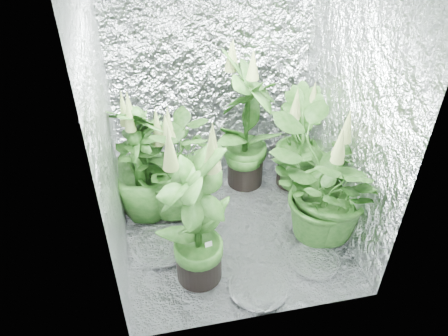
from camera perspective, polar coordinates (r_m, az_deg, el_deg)
ground at (r=3.40m, az=1.02°, el=-7.73°), size 1.60×1.60×0.00m
walls at (r=2.78m, az=1.24°, el=7.01°), size 1.62×1.62×2.00m
plant_a at (r=3.28m, az=-6.35°, el=0.42°), size 1.00×1.00×0.95m
plant_b at (r=3.48m, az=2.98°, el=5.84°), size 0.79×0.79×1.27m
plant_c at (r=3.60m, az=9.46°, el=3.42°), size 0.53×0.53×0.94m
plant_d at (r=3.28m, az=-10.59°, el=0.82°), size 0.75×0.75×1.05m
plant_e at (r=3.09m, az=13.56°, el=-2.33°), size 0.92×0.92×1.03m
plant_f at (r=2.70m, az=-3.58°, el=-6.66°), size 0.70×0.70×1.15m
circulation_fan at (r=3.75m, az=8.97°, el=-0.46°), size 0.16×0.27×0.32m
plant_label at (r=2.85m, az=-1.99°, el=-10.24°), size 0.05×0.03×0.08m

